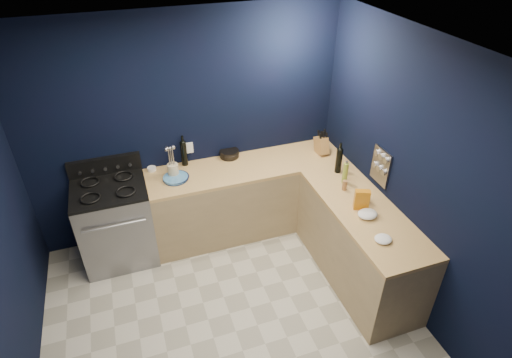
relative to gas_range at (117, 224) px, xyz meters
name	(u,v)px	position (x,y,z in m)	size (l,w,h in m)	color
floor	(236,332)	(0.93, -1.42, -0.47)	(3.50, 3.50, 0.02)	beige
ceiling	(224,62)	(0.93, -1.42, 2.15)	(3.50, 3.50, 0.02)	silver
wall_back	(187,130)	(0.93, 0.34, 0.84)	(3.50, 0.02, 2.60)	black
wall_right	(420,185)	(2.69, -1.42, 0.84)	(0.02, 3.50, 2.60)	black
cab_back	(248,198)	(1.53, 0.02, -0.03)	(2.30, 0.63, 0.86)	tan
top_back	(248,167)	(1.53, 0.02, 0.42)	(2.30, 0.63, 0.04)	olive
cab_right	(358,245)	(2.37, -1.13, -0.03)	(0.63, 1.67, 0.86)	tan
top_right	(365,211)	(2.37, -1.13, 0.42)	(0.63, 1.67, 0.04)	olive
gas_range	(117,224)	(0.00, 0.00, 0.00)	(0.76, 0.66, 0.92)	gray
oven_door	(119,243)	(0.00, -0.32, -0.01)	(0.59, 0.02, 0.42)	black
cooktop	(108,189)	(0.00, 0.00, 0.48)	(0.76, 0.66, 0.03)	black
backguard	(105,166)	(0.00, 0.30, 0.58)	(0.76, 0.06, 0.20)	black
spice_panel	(381,166)	(2.67, -0.87, 0.72)	(0.02, 0.28, 0.38)	gray
wall_outlet	(189,148)	(0.93, 0.32, 0.62)	(0.09, 0.02, 0.13)	white
plate_stack	(176,178)	(0.70, 0.00, 0.46)	(0.27, 0.27, 0.03)	teal
ramekin	(152,169)	(0.48, 0.27, 0.46)	(0.10, 0.10, 0.04)	white
utensil_crock	(173,170)	(0.69, 0.07, 0.52)	(0.12, 0.12, 0.15)	beige
wine_bottle_back	(184,154)	(0.86, 0.27, 0.58)	(0.07, 0.07, 0.29)	black
lemon_basket	(229,154)	(1.39, 0.27, 0.48)	(0.22, 0.22, 0.09)	black
knife_block	(321,145)	(2.45, 0.00, 0.54)	(0.11, 0.18, 0.20)	olive
wine_bottle_right	(339,161)	(2.44, -0.44, 0.58)	(0.07, 0.07, 0.28)	black
oil_bottle	(345,173)	(2.40, -0.65, 0.56)	(0.05, 0.05, 0.24)	olive
spice_jar_near	(345,185)	(2.34, -0.77, 0.49)	(0.05, 0.05, 0.11)	olive
spice_jar_far	(367,198)	(2.45, -1.03, 0.49)	(0.05, 0.05, 0.10)	olive
crouton_bag	(362,200)	(2.33, -1.11, 0.55)	(0.14, 0.07, 0.21)	#A6060D
towel_front	(368,214)	(2.32, -1.24, 0.47)	(0.19, 0.16, 0.07)	white
towel_end	(383,239)	(2.27, -1.59, 0.46)	(0.16, 0.14, 0.05)	white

